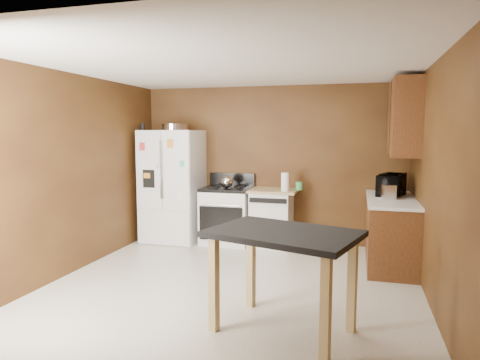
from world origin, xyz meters
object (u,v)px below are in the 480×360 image
at_px(toaster, 387,191).
at_px(island, 283,247).
at_px(pen_cup, 143,127).
at_px(kettle, 227,182).
at_px(roasting_pan, 175,127).
at_px(gas_range, 227,214).
at_px(dishwasher, 272,217).
at_px(paper_towel, 285,182).
at_px(refrigerator, 173,186).
at_px(green_canister, 299,186).
at_px(microwave, 391,186).

distance_m(toaster, island, 2.49).
distance_m(pen_cup, kettle, 1.63).
bearing_deg(roasting_pan, toaster, -8.03).
bearing_deg(roasting_pan, island, -50.75).
distance_m(roasting_pan, gas_range, 1.63).
bearing_deg(dishwasher, island, -76.79).
xyz_separation_m(paper_towel, refrigerator, (-1.86, 0.06, -0.13)).
distance_m(gas_range, dishwasher, 0.72).
bearing_deg(pen_cup, green_canister, 6.07).
bearing_deg(kettle, gas_range, 105.69).
bearing_deg(paper_towel, pen_cup, -178.14).
relative_size(pen_cup, gas_range, 0.10).
height_order(kettle, green_canister, kettle).
bearing_deg(green_canister, gas_range, -176.55).
relative_size(paper_towel, dishwasher, 0.31).
distance_m(pen_cup, refrigerator, 1.06).
bearing_deg(pen_cup, refrigerator, 16.97).
bearing_deg(paper_towel, roasting_pan, 178.61).
xyz_separation_m(pen_cup, microwave, (3.79, -0.08, -0.82)).
bearing_deg(toaster, island, -127.60).
relative_size(kettle, microwave, 0.38).
distance_m(kettle, dishwasher, 0.89).
bearing_deg(paper_towel, dishwasher, 147.60).
xyz_separation_m(roasting_pan, kettle, (0.87, -0.02, -0.86)).
bearing_deg(dishwasher, roasting_pan, -176.29).
bearing_deg(kettle, pen_cup, -175.83).
bearing_deg(dishwasher, green_canister, 6.10).
distance_m(green_canister, toaster, 1.39).
distance_m(roasting_pan, dishwasher, 2.10).
height_order(pen_cup, kettle, pen_cup).
height_order(green_canister, gas_range, gas_range).
xyz_separation_m(pen_cup, green_canister, (2.48, 0.26, -0.90)).
xyz_separation_m(pen_cup, island, (2.74, -2.61, -1.08)).
xyz_separation_m(kettle, gas_range, (-0.03, 0.10, -0.53)).
distance_m(refrigerator, dishwasher, 1.69).
xyz_separation_m(green_canister, toaster, (1.25, -0.60, 0.04)).
height_order(roasting_pan, dishwasher, roasting_pan).
bearing_deg(gas_range, paper_towel, -7.25).
bearing_deg(island, kettle, 116.59).
xyz_separation_m(pen_cup, paper_towel, (2.30, 0.07, -0.83)).
height_order(gas_range, dishwasher, gas_range).
distance_m(roasting_pan, refrigerator, 0.95).
height_order(roasting_pan, paper_towel, roasting_pan).
height_order(microwave, gas_range, microwave).
relative_size(kettle, island, 0.13).
height_order(kettle, paper_towel, paper_towel).
height_order(pen_cup, toaster, pen_cup).
height_order(pen_cup, paper_towel, pen_cup).
relative_size(dishwasher, island, 0.62).
xyz_separation_m(roasting_pan, paper_towel, (1.79, -0.04, -0.82)).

